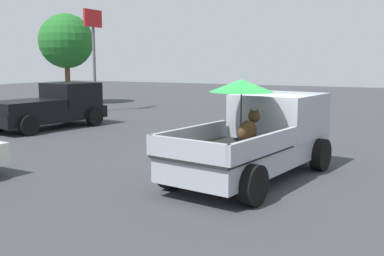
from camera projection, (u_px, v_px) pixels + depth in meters
The scene contains 5 objects.
ground_plane at pixel (252, 179), 10.69m from camera, with size 80.00×80.00×0.00m, color #38383D.
pickup_truck_main at pixel (262, 134), 10.92m from camera, with size 5.29×2.93×2.32m.
pickup_truck_red at pixel (52, 106), 18.69m from camera, with size 5.02×2.75×1.80m.
motel_sign at pixel (94, 41), 24.40m from camera, with size 1.40×0.16×5.38m.
tree_by_lot at pixel (66, 41), 28.68m from camera, with size 3.39×3.39×5.63m.
Camera 1 is at (-9.93, -3.40, 2.73)m, focal length 43.01 mm.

